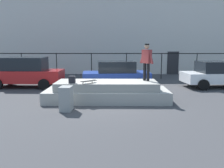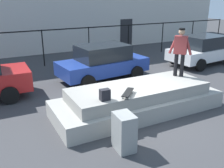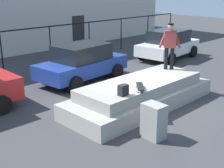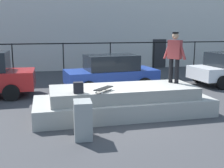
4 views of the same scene
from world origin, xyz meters
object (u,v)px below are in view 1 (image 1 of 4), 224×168
skateboarder (147,60)px  car_blue_sedan_mid (116,74)px  backpack (72,80)px  car_white_sedan_far (217,74)px  skateboard (89,81)px  utility_box (66,99)px  car_red_sedan_near (26,72)px

skateboarder → car_blue_sedan_mid: size_ratio=0.41×
backpack → car_white_sedan_far: car_white_sedan_far is taller
skateboard → car_white_sedan_far: 8.48m
utility_box → backpack: bearing=91.7°
utility_box → skateboarder: bearing=33.8°
backpack → car_blue_sedan_mid: (1.97, 4.25, -0.25)m
skateboard → car_blue_sedan_mid: size_ratio=0.17×
car_red_sedan_near → utility_box: 6.38m
backpack → car_white_sedan_far: (8.11, 4.17, -0.25)m
car_white_sedan_far → backpack: bearing=-152.8°
backpack → car_blue_sedan_mid: car_blue_sedan_mid is taller
skateboarder → skateboard: size_ratio=2.44×
car_blue_sedan_mid → backpack: bearing=-114.9°
skateboard → backpack: backpack is taller
skateboarder → utility_box: bearing=-149.9°
car_red_sedan_near → car_white_sedan_far: (11.69, 0.05, -0.10)m
backpack → car_red_sedan_near: bearing=132.2°
skateboarder → skateboard: 2.88m
utility_box → car_blue_sedan_mid: bearing=73.3°
skateboarder → car_red_sedan_near: skateboarder is taller
skateboard → car_white_sedan_far: bearing=29.6°
car_blue_sedan_mid → car_red_sedan_near: bearing=-178.6°
skateboarder → car_blue_sedan_mid: (-1.39, 3.46, -1.09)m
car_blue_sedan_mid → car_white_sedan_far: 6.14m
skateboard → car_red_sedan_near: car_red_sedan_near is taller
skateboarder → car_white_sedan_far: (4.75, 3.37, -1.08)m
car_white_sedan_far → skateboarder: bearing=-144.6°
skateboarder → utility_box: (-3.40, -1.97, -1.42)m
backpack → utility_box: (-0.04, -1.17, -0.59)m
skateboard → skateboarder: bearing=17.4°
backpack → car_red_sedan_near: (-3.58, 4.12, -0.15)m
car_blue_sedan_mid → utility_box: (-2.01, -5.42, -0.33)m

